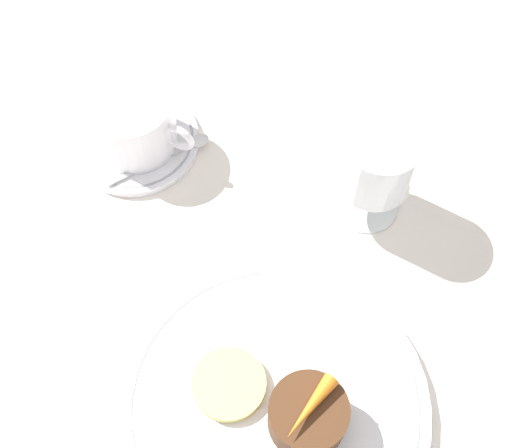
# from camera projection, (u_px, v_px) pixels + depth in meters

# --- Properties ---
(ground_plane) EXTENTS (3.00, 3.00, 0.00)m
(ground_plane) POSITION_uv_depth(u_px,v_px,m) (265.00, 382.00, 0.63)
(ground_plane) COLOR white
(dinner_plate) EXTENTS (0.27, 0.27, 0.01)m
(dinner_plate) POSITION_uv_depth(u_px,v_px,m) (275.00, 406.00, 0.61)
(dinner_plate) COLOR white
(dinner_plate) RESTS_ON ground_plane
(saucer) EXTENTS (0.13, 0.13, 0.01)m
(saucer) POSITION_uv_depth(u_px,v_px,m) (135.00, 140.00, 0.74)
(saucer) COLOR white
(saucer) RESTS_ON ground_plane
(coffee_cup) EXTENTS (0.11, 0.09, 0.06)m
(coffee_cup) POSITION_uv_depth(u_px,v_px,m) (132.00, 120.00, 0.71)
(coffee_cup) COLOR white
(coffee_cup) RESTS_ON saucer
(spoon) EXTENTS (0.07, 0.10, 0.00)m
(spoon) POSITION_uv_depth(u_px,v_px,m) (170.00, 154.00, 0.73)
(spoon) COLOR silver
(spoon) RESTS_ON saucer
(wine_glass) EXTENTS (0.07, 0.07, 0.11)m
(wine_glass) POSITION_uv_depth(u_px,v_px,m) (377.00, 165.00, 0.65)
(wine_glass) COLOR silver
(wine_glass) RESTS_ON ground_plane
(dessert_cake) EXTENTS (0.07, 0.07, 0.04)m
(dessert_cake) POSITION_uv_depth(u_px,v_px,m) (308.00, 416.00, 0.58)
(dessert_cake) COLOR #4C2D19
(dessert_cake) RESTS_ON dinner_plate
(carrot_garnish) EXTENTS (0.03, 0.06, 0.01)m
(carrot_garnish) POSITION_uv_depth(u_px,v_px,m) (310.00, 408.00, 0.56)
(carrot_garnish) COLOR orange
(carrot_garnish) RESTS_ON dessert_cake
(pineapple_slice) EXTENTS (0.06, 0.06, 0.01)m
(pineapple_slice) POSITION_uv_depth(u_px,v_px,m) (229.00, 384.00, 0.61)
(pineapple_slice) COLOR #EFE075
(pineapple_slice) RESTS_ON dinner_plate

